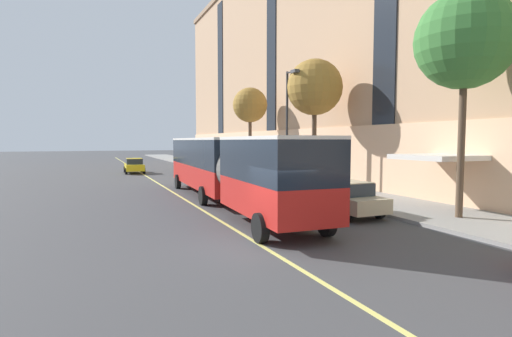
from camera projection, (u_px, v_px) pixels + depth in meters
name	position (u px, v px, depth m)	size (l,w,h in m)	color
ground_plane	(263.00, 244.00, 13.04)	(260.00, 260.00, 0.00)	#424244
sidewalk	(414.00, 209.00, 19.43)	(5.01, 160.00, 0.15)	gray
city_bus	(226.00, 165.00, 21.30)	(3.46, 19.44, 3.55)	red
parked_car_navy_0	(285.00, 184.00, 23.85)	(2.00, 4.82, 1.56)	navy
parked_car_darkgray_2	(244.00, 175.00, 30.59)	(2.07, 4.67, 1.56)	#4C4C51
parked_car_black_3	(197.00, 165.00, 43.43)	(1.95, 4.27, 1.56)	black
parked_car_champagne_5	(345.00, 198.00, 18.20)	(2.07, 4.36, 1.56)	#BCAD89
taxi_cab	(134.00, 166.00, 41.52)	(2.06, 4.36, 1.56)	yellow
street_tree_mid_block	(465.00, 41.00, 16.40)	(4.02, 4.02, 9.39)	brown
street_tree_far_uptown	(315.00, 88.00, 27.29)	(3.82, 3.82, 8.80)	brown
street_tree_far_downtown	(250.00, 106.00, 38.15)	(3.32, 3.32, 8.30)	brown
street_lamp	(288.00, 118.00, 27.21)	(0.36, 1.48, 7.94)	#2D2D30
fire_hydrant	(361.00, 198.00, 20.04)	(0.42, 0.24, 0.72)	red
lane_centerline	(230.00, 227.00, 15.75)	(0.16, 140.00, 0.01)	#E0D66B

